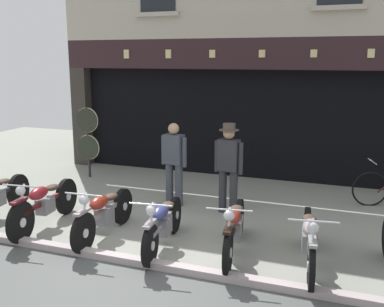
% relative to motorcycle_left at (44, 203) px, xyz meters
% --- Properties ---
extents(ground, '(21.10, 22.00, 0.18)m').
position_rel_motorcycle_left_xyz_m(ground, '(2.22, -1.80, -0.47)').
color(ground, gray).
extents(shop_facade, '(9.40, 4.42, 6.02)m').
position_rel_motorcycle_left_xyz_m(shop_facade, '(2.22, 6.21, 1.23)').
color(shop_facade, black).
rests_on(shop_facade, ground).
extents(motorcycle_left, '(0.62, 2.07, 0.93)m').
position_rel_motorcycle_left_xyz_m(motorcycle_left, '(0.00, 0.00, 0.00)').
color(motorcycle_left, black).
rests_on(motorcycle_left, ground).
extents(motorcycle_center_left, '(0.62, 1.93, 0.91)m').
position_rel_motorcycle_left_xyz_m(motorcycle_center_left, '(1.18, -0.03, -0.01)').
color(motorcycle_center_left, black).
rests_on(motorcycle_center_left, ground).
extents(motorcycle_center, '(0.62, 1.90, 0.89)m').
position_rel_motorcycle_left_xyz_m(motorcycle_center, '(2.25, -0.09, -0.02)').
color(motorcycle_center, black).
rests_on(motorcycle_center, ground).
extents(motorcycle_center_right, '(0.62, 1.97, 0.91)m').
position_rel_motorcycle_left_xyz_m(motorcycle_center_right, '(3.32, 0.08, -0.01)').
color(motorcycle_center_right, black).
rests_on(motorcycle_center_right, ground).
extents(motorcycle_right, '(0.62, 1.99, 0.91)m').
position_rel_motorcycle_left_xyz_m(motorcycle_right, '(4.41, 0.03, -0.01)').
color(motorcycle_right, black).
rests_on(motorcycle_right, ground).
extents(salesman_left, '(0.55, 0.28, 1.64)m').
position_rel_motorcycle_left_xyz_m(salesman_left, '(1.60, 1.90, 0.48)').
color(salesman_left, '#3D424C').
rests_on(salesman_left, ground).
extents(shopkeeper_center, '(0.56, 0.37, 1.70)m').
position_rel_motorcycle_left_xyz_m(shopkeeper_center, '(2.72, 1.84, 0.52)').
color(shopkeeper_center, '#2D2D33').
rests_on(shopkeeper_center, ground).
extents(tyre_sign_pole, '(0.61, 0.06, 1.71)m').
position_rel_motorcycle_left_xyz_m(tyre_sign_pole, '(-1.18, 3.16, 0.61)').
color(tyre_sign_pole, '#232328').
rests_on(tyre_sign_pole, ground).
extents(advert_board_near, '(0.80, 0.03, 0.95)m').
position_rel_motorcycle_left_xyz_m(advert_board_near, '(4.59, 4.58, 1.38)').
color(advert_board_near, silver).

